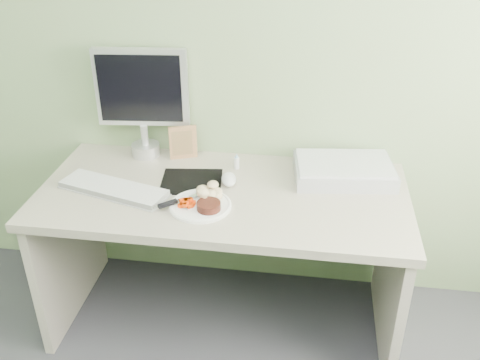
# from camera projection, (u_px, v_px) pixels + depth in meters

# --- Properties ---
(wall_back) EXTENTS (3.50, 0.00, 3.50)m
(wall_back) POSITION_uv_depth(u_px,v_px,m) (235.00, 26.00, 2.33)
(wall_back) COLOR gray
(wall_back) RESTS_ON floor
(desk) EXTENTS (1.60, 0.75, 0.73)m
(desk) POSITION_uv_depth(u_px,v_px,m) (223.00, 226.00, 2.40)
(desk) COLOR #B1AC94
(desk) RESTS_ON floor
(plate) EXTENTS (0.26, 0.26, 0.01)m
(plate) POSITION_uv_depth(u_px,v_px,m) (201.00, 206.00, 2.20)
(plate) COLOR white
(plate) RESTS_ON desk
(steak) EXTENTS (0.12, 0.12, 0.03)m
(steak) POSITION_uv_depth(u_px,v_px,m) (209.00, 206.00, 2.15)
(steak) COLOR black
(steak) RESTS_ON plate
(potato_pile) EXTENTS (0.12, 0.10, 0.06)m
(potato_pile) POSITION_uv_depth(u_px,v_px,m) (209.00, 193.00, 2.22)
(potato_pile) COLOR tan
(potato_pile) RESTS_ON plate
(carrot_heap) EXTENTS (0.07, 0.07, 0.04)m
(carrot_heap) POSITION_uv_depth(u_px,v_px,m) (187.00, 202.00, 2.17)
(carrot_heap) COLOR #FF4105
(carrot_heap) RESTS_ON plate
(steak_knife) EXTENTS (0.17, 0.16, 0.02)m
(steak_knife) POSITION_uv_depth(u_px,v_px,m) (175.00, 201.00, 2.19)
(steak_knife) COLOR silver
(steak_knife) RESTS_ON plate
(mousepad) EXTENTS (0.29, 0.27, 0.00)m
(mousepad) POSITION_uv_depth(u_px,v_px,m) (191.00, 181.00, 2.39)
(mousepad) COLOR black
(mousepad) RESTS_ON desk
(keyboard) EXTENTS (0.50, 0.27, 0.02)m
(keyboard) POSITION_uv_depth(u_px,v_px,m) (113.00, 188.00, 2.30)
(keyboard) COLOR white
(keyboard) RESTS_ON desk
(computer_mouse) EXTENTS (0.09, 0.13, 0.04)m
(computer_mouse) POSITION_uv_depth(u_px,v_px,m) (229.00, 179.00, 2.36)
(computer_mouse) COLOR white
(computer_mouse) RESTS_ON desk
(photo_frame) EXTENTS (0.13, 0.06, 0.17)m
(photo_frame) POSITION_uv_depth(u_px,v_px,m) (183.00, 142.00, 2.55)
(photo_frame) COLOR #AB6F4F
(photo_frame) RESTS_ON desk
(eyedrop_bottle) EXTENTS (0.03, 0.03, 0.08)m
(eyedrop_bottle) POSITION_uv_depth(u_px,v_px,m) (237.00, 162.00, 2.48)
(eyedrop_bottle) COLOR white
(eyedrop_bottle) RESTS_ON desk
(scanner) EXTENTS (0.47, 0.34, 0.07)m
(scanner) POSITION_uv_depth(u_px,v_px,m) (344.00, 171.00, 2.40)
(scanner) COLOR #A4A5AB
(scanner) RESTS_ON desk
(monitor) EXTENTS (0.44, 0.14, 0.52)m
(monitor) POSITION_uv_depth(u_px,v_px,m) (142.00, 97.00, 2.49)
(monitor) COLOR silver
(monitor) RESTS_ON desk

